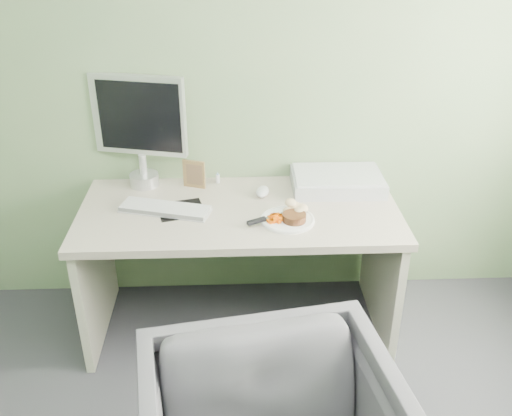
{
  "coord_description": "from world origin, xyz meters",
  "views": [
    {
      "loc": [
        -0.02,
        -0.89,
        2.08
      ],
      "look_at": [
        0.08,
        1.5,
        0.8
      ],
      "focal_mm": 40.0,
      "sensor_mm": 36.0,
      "label": 1
    }
  ],
  "objects_px": {
    "plate": "(288,220)",
    "scanner": "(337,182)",
    "desk": "(240,240)",
    "monitor": "(140,125)"
  },
  "relations": [
    {
      "from": "monitor",
      "to": "plate",
      "type": "bearing_deg",
      "value": -17.55
    },
    {
      "from": "desk",
      "to": "scanner",
      "type": "distance_m",
      "value": 0.61
    },
    {
      "from": "scanner",
      "to": "monitor",
      "type": "height_order",
      "value": "monitor"
    },
    {
      "from": "desk",
      "to": "scanner",
      "type": "bearing_deg",
      "value": 22.16
    },
    {
      "from": "desk",
      "to": "plate",
      "type": "xyz_separation_m",
      "value": [
        0.23,
        -0.13,
        0.19
      ]
    },
    {
      "from": "desk",
      "to": "monitor",
      "type": "distance_m",
      "value": 0.79
    },
    {
      "from": "desk",
      "to": "plate",
      "type": "bearing_deg",
      "value": -30.06
    },
    {
      "from": "plate",
      "to": "scanner",
      "type": "relative_size",
      "value": 0.54
    },
    {
      "from": "desk",
      "to": "scanner",
      "type": "height_order",
      "value": "scanner"
    },
    {
      "from": "scanner",
      "to": "plate",
      "type": "bearing_deg",
      "value": -129.89
    }
  ]
}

